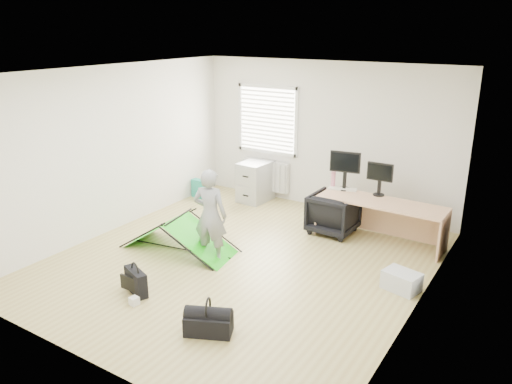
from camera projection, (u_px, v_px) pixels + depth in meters
The scene contains 18 objects.
ground at pixel (241, 261), 7.30m from camera, with size 5.50×5.50×0.00m, color tan.
back_wall at pixel (325, 137), 9.08m from camera, with size 5.00×0.02×2.70m, color silver.
window at pixel (267, 120), 9.59m from camera, with size 1.20×0.06×1.20m, color silver.
radiator at pixel (266, 175), 9.90m from camera, with size 1.00×0.12×0.60m, color silver.
desk at pixel (380, 222), 7.85m from camera, with size 1.97×0.63×0.67m, color tan.
filing_cabinet at pixel (255, 181), 9.71m from camera, with size 0.50×0.67×0.78m, color #A8AAAD.
monitor_left at pixel (345, 176), 8.25m from camera, with size 0.50×0.11×0.48m, color black.
monitor_right at pixel (379, 184), 7.97m from camera, with size 0.42×0.09×0.40m, color black.
keyboard at pixel (343, 189), 8.31m from camera, with size 0.47×0.16×0.02m, color beige.
thermos at pixel (333, 179), 8.40m from camera, with size 0.08×0.08×0.27m, color #D4768E.
office_chair at pixel (333, 213), 8.21m from camera, with size 0.72×0.74×0.67m, color black.
person at pixel (210, 215), 7.13m from camera, with size 0.50×0.33×1.38m, color gray.
kite at pixel (179, 233), 7.58m from camera, with size 1.73×0.76×0.54m, color #1ABC11, non-canonical shape.
storage_crate at pixel (402, 281), 6.46m from camera, with size 0.45×0.31×0.25m, color silver.
tote_bag at pixel (199, 189), 9.93m from camera, with size 0.31×0.14×0.37m, color #1F8C79.
laptop_bag at pixel (136, 282), 6.37m from camera, with size 0.43×0.13×0.32m, color black.
white_box at pixel (134, 301), 6.14m from camera, with size 0.10×0.10×0.10m, color silver.
duffel_bag at pixel (209, 324), 5.55m from camera, with size 0.53×0.27×0.23m, color black.
Camera 1 is at (3.71, -5.47, 3.27)m, focal length 35.00 mm.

